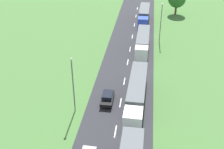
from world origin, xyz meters
TOP-DOWN VIEW (x-y plane):
  - road at (0.00, 24.50)m, footprint 10.00×140.00m
  - truck_second at (2.38, 31.18)m, footprint 2.83×15.04m
  - truck_third at (2.59, 50.19)m, footprint 2.59×13.50m
  - truck_fourth at (2.32, 67.97)m, footprint 2.70×13.25m
  - car_third at (-2.04, 31.28)m, footprint 1.83×4.16m
  - lamppost_second at (-6.46, 28.44)m, footprint 0.36×0.36m
  - lamppost_third at (6.21, 56.27)m, footprint 0.36×0.36m

SIDE VIEW (x-z plane):
  - road at x=0.00m, z-range 0.00..0.06m
  - car_third at x=-2.04m, z-range 0.10..1.51m
  - truck_second at x=2.38m, z-range 0.34..3.86m
  - truck_third at x=2.59m, z-range 0.36..3.87m
  - truck_fourth at x=2.32m, z-range 0.32..4.02m
  - lamppost_third at x=6.21m, z-range 0.48..9.13m
  - lamppost_second at x=-6.46m, z-range 0.48..9.16m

